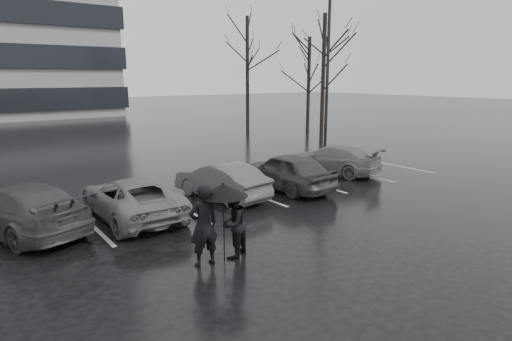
{
  "coord_description": "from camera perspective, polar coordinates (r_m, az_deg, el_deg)",
  "views": [
    {
      "loc": [
        -8.04,
        -10.02,
        4.09
      ],
      "look_at": [
        0.05,
        1.0,
        1.1
      ],
      "focal_mm": 30.0,
      "sensor_mm": 36.0,
      "label": 1
    }
  ],
  "objects": [
    {
      "name": "car_west_a",
      "position": [
        14.7,
        -4.66,
        -1.36
      ],
      "size": [
        1.87,
        3.91,
        1.24
      ],
      "primitive_type": "imported",
      "rotation": [
        0.0,
        0.0,
        3.3
      ],
      "color": "#2C2C2E",
      "rests_on": "ground"
    },
    {
      "name": "pedestrian_left",
      "position": [
        9.47,
        -7.02,
        -7.25
      ],
      "size": [
        0.7,
        0.47,
        1.86
      ],
      "primitive_type": "imported",
      "rotation": [
        0.0,
        0.0,
        3.1
      ],
      "color": "black",
      "rests_on": "ground"
    },
    {
      "name": "car_west_c",
      "position": [
        13.02,
        -28.9,
        -4.48
      ],
      "size": [
        3.3,
        4.97,
        1.34
      ],
      "primitive_type": "imported",
      "rotation": [
        0.0,
        0.0,
        3.48
      ],
      "color": "black",
      "rests_on": "ground"
    },
    {
      "name": "car_main",
      "position": [
        15.86,
        4.06,
        -0.07
      ],
      "size": [
        1.77,
        4.11,
        1.38
      ],
      "primitive_type": "imported",
      "rotation": [
        0.0,
        0.0,
        3.17
      ],
      "color": "black",
      "rests_on": "ground"
    },
    {
      "name": "car_east",
      "position": [
        18.77,
        10.04,
        1.48
      ],
      "size": [
        2.87,
        4.56,
        1.23
      ],
      "primitive_type": "imported",
      "rotation": [
        0.0,
        0.0,
        3.43
      ],
      "color": "#4D4D4F",
      "rests_on": "ground"
    },
    {
      "name": "pedestrian_right",
      "position": [
        9.89,
        -3.1,
        -7.11
      ],
      "size": [
        0.97,
        0.9,
        1.6
      ],
      "primitive_type": "imported",
      "rotation": [
        0.0,
        0.0,
        3.64
      ],
      "color": "black",
      "rests_on": "ground"
    },
    {
      "name": "ground",
      "position": [
        13.48,
        2.35,
        -5.33
      ],
      "size": [
        160.0,
        160.0,
        0.0
      ],
      "primitive_type": "plane",
      "color": "black",
      "rests_on": "ground"
    },
    {
      "name": "stall_stripes",
      "position": [
        15.03,
        -6.02,
        -3.52
      ],
      "size": [
        19.72,
        5.0,
        0.0
      ],
      "color": "#AEAEB1",
      "rests_on": "ground"
    },
    {
      "name": "car_west_b",
      "position": [
        13.16,
        -16.22,
        -3.5
      ],
      "size": [
        2.06,
        4.4,
        1.22
      ],
      "primitive_type": "imported",
      "rotation": [
        0.0,
        0.0,
        3.13
      ],
      "color": "#4D4D4F",
      "rests_on": "ground"
    },
    {
      "name": "tree_north",
      "position": [
        33.05,
        -1.15,
        12.61
      ],
      "size": [
        0.26,
        0.26,
        8.5
      ],
      "primitive_type": "cylinder",
      "color": "black",
      "rests_on": "ground"
    },
    {
      "name": "umbrella",
      "position": [
        9.4,
        -4.39,
        -2.6
      ],
      "size": [
        1.08,
        1.08,
        1.84
      ],
      "color": "black",
      "rests_on": "ground"
    },
    {
      "name": "lamp_post",
      "position": [
        22.91,
        9.5,
        12.49
      ],
      "size": [
        0.5,
        0.5,
        9.21
      ],
      "rotation": [
        0.0,
        0.0,
        0.4
      ],
      "color": "gray",
      "rests_on": "ground"
    },
    {
      "name": "tree_ne",
      "position": [
        32.94,
        7.02,
        11.22
      ],
      "size": [
        0.26,
        0.26,
        7.0
      ],
      "primitive_type": "cylinder",
      "color": "black",
      "rests_on": "ground"
    },
    {
      "name": "tree_east",
      "position": [
        28.33,
        8.94,
        12.01
      ],
      "size": [
        0.26,
        0.26,
        8.0
      ],
      "primitive_type": "cylinder",
      "color": "black",
      "rests_on": "ground"
    }
  ]
}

